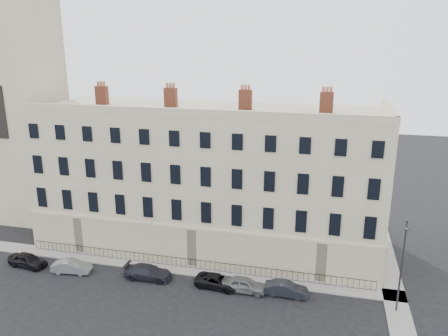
# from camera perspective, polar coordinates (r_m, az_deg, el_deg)

# --- Properties ---
(ground) EXTENTS (160.00, 160.00, 0.00)m
(ground) POSITION_cam_1_polar(r_m,az_deg,el_deg) (38.71, 1.91, -17.82)
(ground) COLOR black
(ground) RESTS_ON ground
(terrace) EXTENTS (36.22, 12.22, 17.00)m
(terrace) POSITION_cam_1_polar(r_m,az_deg,el_deg) (47.32, -2.06, -1.23)
(terrace) COLOR #BFB28E
(terrace) RESTS_ON ground
(church_tower) EXTENTS (8.00, 8.13, 44.00)m
(church_tower) POSITION_cam_1_polar(r_m,az_deg,el_deg) (58.35, -25.45, 11.72)
(church_tower) COLOR #BFB28E
(church_tower) RESTS_ON ground
(pavement_terrace) EXTENTS (48.00, 2.00, 0.12)m
(pavement_terrace) POSITION_cam_1_polar(r_m,az_deg,el_deg) (45.44, -9.45, -12.42)
(pavement_terrace) COLOR gray
(pavement_terrace) RESTS_ON ground
(pavement_east_return) EXTENTS (2.00, 24.00, 0.12)m
(pavement_east_return) POSITION_cam_1_polar(r_m,az_deg,el_deg) (45.43, 20.90, -13.35)
(pavement_east_return) COLOR gray
(pavement_east_return) RESTS_ON ground
(railings) EXTENTS (35.00, 0.04, 0.96)m
(railings) POSITION_cam_1_polar(r_m,az_deg,el_deg) (44.25, -4.38, -12.34)
(railings) COLOR black
(railings) RESTS_ON ground
(car_a) EXTENTS (4.19, 2.07, 1.37)m
(car_a) POSITION_cam_1_polar(r_m,az_deg,el_deg) (48.61, -24.27, -10.90)
(car_a) COLOR black
(car_a) RESTS_ON ground
(car_b) EXTENTS (3.94, 1.80, 1.25)m
(car_b) POSITION_cam_1_polar(r_m,az_deg,el_deg) (45.91, -19.26, -12.05)
(car_b) COLOR slate
(car_b) RESTS_ON ground
(car_c) EXTENTS (4.61, 1.99, 1.32)m
(car_c) POSITION_cam_1_polar(r_m,az_deg,el_deg) (43.05, -9.88, -13.25)
(car_c) COLOR #22232E
(car_c) RESTS_ON ground
(car_d) EXTENTS (4.38, 2.29, 1.18)m
(car_d) POSITION_cam_1_polar(r_m,az_deg,el_deg) (41.18, -0.81, -14.57)
(car_d) COLOR black
(car_d) RESTS_ON ground
(car_e) EXTENTS (4.03, 1.66, 1.37)m
(car_e) POSITION_cam_1_polar(r_m,az_deg,el_deg) (40.55, 2.69, -14.96)
(car_e) COLOR slate
(car_e) RESTS_ON ground
(car_f) EXTENTS (3.86, 1.35, 1.27)m
(car_f) POSITION_cam_1_polar(r_m,az_deg,el_deg) (40.34, 8.09, -15.38)
(car_f) COLOR black
(car_f) RESTS_ON ground
(streetlamp) EXTENTS (0.49, 1.76, 8.21)m
(streetlamp) POSITION_cam_1_polar(r_m,az_deg,el_deg) (38.59, 22.22, -11.42)
(streetlamp) COLOR #34343A
(streetlamp) RESTS_ON ground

